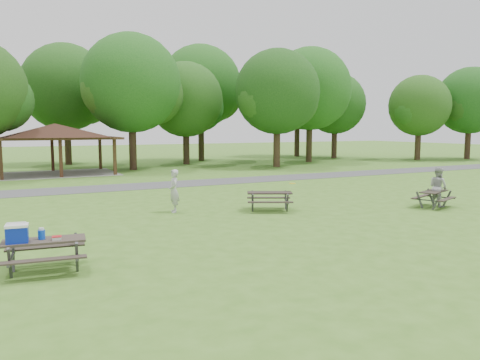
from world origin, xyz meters
The scene contains 19 objects.
ground centered at (0.00, 0.00, 0.00)m, with size 160.00×160.00×0.00m, color #407020.
asphalt_path centered at (0.00, 14.00, 0.01)m, with size 120.00×3.20×0.02m, color #464548.
pavilion centered at (-4.00, 24.00, 3.06)m, with size 8.60×7.01×3.76m.
tree_row_e centered at (2.10, 25.03, 6.78)m, with size 8.40×8.00×11.02m.
tree_row_f centered at (8.09, 28.53, 5.84)m, with size 7.35×7.00×9.55m.
tree_row_g centered at (14.09, 22.03, 6.33)m, with size 7.77×7.40×10.25m.
tree_row_h centered at (20.10, 25.53, 7.03)m, with size 8.61×8.20×11.37m.
tree_row_i centered at (26.08, 29.03, 5.91)m, with size 7.14×6.80×9.52m.
tree_row_j centered at (32.08, 22.53, 5.56)m, with size 6.72×6.40×8.96m.
tree_deep_b centered at (-1.90, 33.03, 6.89)m, with size 8.40×8.00×11.13m.
tree_deep_c centered at (11.10, 32.03, 7.44)m, with size 8.82×8.40×11.90m.
tree_deep_d centered at (24.10, 33.53, 7.03)m, with size 8.40×8.00×11.27m.
tree_flank_right centered at (38.09, 21.03, 6.15)m, with size 7.56×7.20×9.97m.
picnic_table_near centered at (-7.17, -1.16, 0.75)m, with size 2.05×1.73×1.31m.
picnic_table_middle centered at (2.15, 3.53, 0.59)m, with size 2.33×2.17×0.80m.
picnic_table_far centered at (8.94, 0.94, 0.55)m, with size 2.08×1.89×0.74m.
frisbee_in_flight centered at (3.10, 3.24, 1.12)m, with size 0.35×0.35×0.02m.
frisbee_thrower centered at (-1.54, 4.99, 0.88)m, with size 0.64×0.42×1.76m, color #ADADB0.
frisbee_catcher centered at (9.21, 0.94, 0.87)m, with size 0.85×0.66×1.74m, color #A6A6A8.
Camera 1 is at (-7.87, -13.07, 3.47)m, focal length 35.00 mm.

